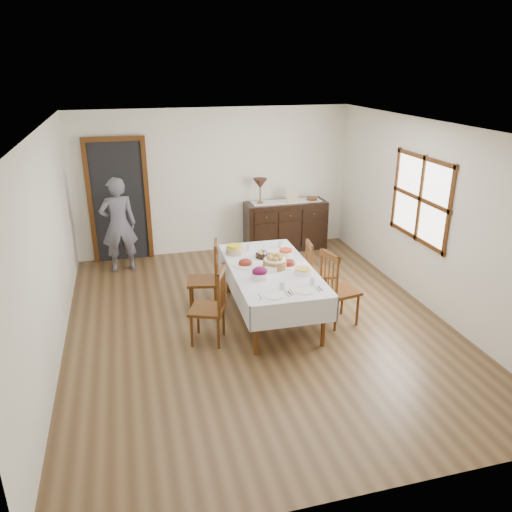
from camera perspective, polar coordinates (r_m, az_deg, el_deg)
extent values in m
plane|color=brown|center=(6.84, 0.22, -7.74)|extent=(6.00, 6.00, 0.00)
cube|color=white|center=(6.02, 0.25, 14.45)|extent=(5.00, 6.00, 0.02)
cube|color=white|center=(9.13, -4.73, 8.45)|extent=(5.00, 0.02, 2.60)
cube|color=white|center=(3.76, 12.48, -11.64)|extent=(5.00, 0.02, 2.60)
cube|color=white|center=(6.18, -22.74, 0.54)|extent=(0.02, 6.00, 2.60)
cube|color=white|center=(7.34, 19.48, 4.09)|extent=(0.02, 6.00, 2.60)
cube|color=white|center=(7.52, 18.35, 6.22)|extent=(0.02, 1.30, 1.10)
cube|color=#4F2A0F|center=(7.51, 18.26, 6.21)|extent=(0.03, 1.46, 1.26)
cube|color=black|center=(9.02, -15.37, 5.96)|extent=(0.90, 0.06, 2.10)
cube|color=#4F2A0F|center=(9.00, -15.37, 5.93)|extent=(1.04, 0.08, 2.18)
cube|color=silver|center=(6.73, 1.73, -1.48)|extent=(1.09, 2.12, 0.04)
cylinder|color=#4F2A0F|center=(6.01, -0.01, -8.43)|extent=(0.06, 0.06, 0.67)
cylinder|color=#4F2A0F|center=(6.24, 7.73, -7.43)|extent=(0.06, 0.06, 0.67)
cylinder|color=#4F2A0F|center=(7.60, -3.22, -1.83)|extent=(0.06, 0.06, 0.67)
cylinder|color=#4F2A0F|center=(7.78, 3.00, -1.25)|extent=(0.06, 0.06, 0.67)
cube|color=silver|center=(6.67, -2.72, -3.03)|extent=(0.07, 2.14, 0.32)
cube|color=silver|center=(6.93, 5.98, -2.16)|extent=(0.07, 2.14, 0.32)
cube|color=silver|center=(5.87, 4.44, -6.65)|extent=(1.09, 0.04, 0.32)
cube|color=silver|center=(7.73, -0.34, 0.48)|extent=(1.09, 0.04, 0.32)
cube|color=#4F2A0F|center=(6.27, -5.59, -6.10)|extent=(0.54, 0.54, 0.04)
cylinder|color=#4F2A0F|center=(6.56, -6.64, -7.13)|extent=(0.04, 0.04, 0.42)
cylinder|color=#4F2A0F|center=(6.27, -7.37, -8.56)|extent=(0.04, 0.04, 0.42)
cylinder|color=#4F2A0F|center=(6.49, -3.74, -7.34)|extent=(0.04, 0.04, 0.42)
cylinder|color=#4F2A0F|center=(6.20, -4.33, -8.81)|extent=(0.04, 0.04, 0.42)
cylinder|color=#4F2A0F|center=(6.27, -3.65, -3.23)|extent=(0.04, 0.04, 0.55)
cylinder|color=#4F2A0F|center=(5.95, -4.29, -4.63)|extent=(0.04, 0.04, 0.55)
cube|color=#4F2A0F|center=(6.01, -4.02, -1.87)|extent=(0.19, 0.38, 0.08)
cylinder|color=#4F2A0F|center=(6.20, -3.80, -3.73)|extent=(0.02, 0.02, 0.45)
cylinder|color=#4F2A0F|center=(6.12, -3.96, -4.08)|extent=(0.02, 0.02, 0.45)
cylinder|color=#4F2A0F|center=(6.04, -4.12, -4.44)|extent=(0.02, 0.02, 0.45)
cube|color=#4F2A0F|center=(7.04, -6.08, -2.86)|extent=(0.50, 0.50, 0.04)
cylinder|color=#4F2A0F|center=(7.30, -7.31, -4.03)|extent=(0.04, 0.04, 0.43)
cylinder|color=#4F2A0F|center=(6.99, -7.47, -5.22)|extent=(0.04, 0.04, 0.43)
cylinder|color=#4F2A0F|center=(7.28, -4.61, -3.98)|extent=(0.04, 0.04, 0.43)
cylinder|color=#4F2A0F|center=(6.98, -4.65, -5.17)|extent=(0.04, 0.04, 0.43)
cylinder|color=#4F2A0F|center=(7.09, -4.57, -0.15)|extent=(0.04, 0.04, 0.56)
cylinder|color=#4F2A0F|center=(6.75, -4.61, -1.27)|extent=(0.04, 0.04, 0.56)
cube|color=#4F2A0F|center=(6.83, -4.65, 1.19)|extent=(0.12, 0.40, 0.08)
cylinder|color=#4F2A0F|center=(7.01, -4.58, -0.57)|extent=(0.02, 0.02, 0.46)
cylinder|color=#4F2A0F|center=(6.93, -4.59, -0.85)|extent=(0.02, 0.02, 0.46)
cylinder|color=#4F2A0F|center=(6.84, -4.60, -1.13)|extent=(0.02, 0.02, 0.46)
cube|color=#4F2A0F|center=(6.76, 9.58, -3.97)|extent=(0.51, 0.51, 0.04)
cylinder|color=#4F2A0F|center=(6.84, 11.52, -6.08)|extent=(0.04, 0.04, 0.45)
cylinder|color=#4F2A0F|center=(7.09, 9.82, -4.93)|extent=(0.04, 0.04, 0.45)
cylinder|color=#4F2A0F|center=(6.65, 9.08, -6.74)|extent=(0.04, 0.04, 0.45)
cylinder|color=#4F2A0F|center=(6.90, 7.42, -5.53)|extent=(0.04, 0.04, 0.45)
cylinder|color=#4F2A0F|center=(6.40, 9.25, -2.60)|extent=(0.04, 0.04, 0.58)
cylinder|color=#4F2A0F|center=(6.68, 7.44, -1.45)|extent=(0.04, 0.04, 0.58)
cube|color=#4F2A0F|center=(6.44, 8.44, 0.02)|extent=(0.12, 0.41, 0.08)
cylinder|color=#4F2A0F|center=(6.48, 8.77, -2.47)|extent=(0.02, 0.02, 0.48)
cylinder|color=#4F2A0F|center=(6.55, 8.31, -2.18)|extent=(0.02, 0.02, 0.48)
cylinder|color=#4F2A0F|center=(6.62, 7.87, -1.89)|extent=(0.02, 0.02, 0.48)
cube|color=#4F2A0F|center=(7.43, 7.28, -2.00)|extent=(0.42, 0.42, 0.04)
cylinder|color=#4F2A0F|center=(7.42, 8.64, -3.88)|extent=(0.03, 0.03, 0.38)
cylinder|color=#4F2A0F|center=(7.69, 8.01, -2.94)|extent=(0.03, 0.03, 0.38)
cylinder|color=#4F2A0F|center=(7.35, 6.36, -4.04)|extent=(0.03, 0.03, 0.38)
cylinder|color=#4F2A0F|center=(7.61, 5.81, -3.08)|extent=(0.03, 0.03, 0.38)
cylinder|color=#4F2A0F|center=(7.15, 6.39, -0.74)|extent=(0.04, 0.04, 0.50)
cylinder|color=#4F2A0F|center=(7.44, 5.80, 0.17)|extent=(0.04, 0.04, 0.50)
cube|color=#4F2A0F|center=(7.22, 6.15, 1.30)|extent=(0.08, 0.36, 0.07)
cylinder|color=#4F2A0F|center=(7.23, 6.23, -0.64)|extent=(0.02, 0.02, 0.41)
cylinder|color=#4F2A0F|center=(7.30, 6.08, -0.41)|extent=(0.02, 0.02, 0.41)
cylinder|color=#4F2A0F|center=(7.37, 5.93, -0.18)|extent=(0.02, 0.02, 0.41)
cube|color=black|center=(9.40, 3.37, 3.50)|extent=(1.51, 0.50, 0.91)
cube|color=black|center=(8.95, 1.15, 4.44)|extent=(0.42, 0.02, 0.18)
sphere|color=brown|center=(8.93, 1.19, 4.41)|extent=(0.03, 0.03, 0.03)
cube|color=black|center=(9.08, 3.92, 4.65)|extent=(0.42, 0.02, 0.18)
sphere|color=brown|center=(9.06, 3.96, 4.61)|extent=(0.03, 0.03, 0.03)
cube|color=black|center=(9.23, 6.60, 4.83)|extent=(0.42, 0.02, 0.18)
sphere|color=brown|center=(9.21, 6.65, 4.80)|extent=(0.03, 0.03, 0.03)
imported|color=#5C5B68|center=(8.55, -15.47, 3.77)|extent=(0.58, 0.41, 1.72)
cylinder|color=brown|center=(6.70, 2.16, -0.91)|extent=(0.32, 0.32, 0.11)
cylinder|color=white|center=(6.67, 2.17, -0.40)|extent=(0.29, 0.29, 0.02)
sphere|color=#B07F37|center=(6.68, 2.83, -0.09)|extent=(0.08, 0.08, 0.08)
sphere|color=#B07F37|center=(6.73, 2.42, 0.07)|extent=(0.08, 0.08, 0.08)
sphere|color=#B07F37|center=(6.73, 1.83, 0.07)|extent=(0.08, 0.08, 0.08)
sphere|color=#B07F37|center=(6.67, 1.49, -0.11)|extent=(0.08, 0.08, 0.08)
sphere|color=#B07F37|center=(6.61, 1.66, -0.32)|extent=(0.08, 0.08, 0.08)
sphere|color=#B07F37|center=(6.59, 2.22, -0.41)|extent=(0.08, 0.08, 0.08)
sphere|color=#B07F37|center=(6.62, 2.74, -0.31)|extent=(0.08, 0.08, 0.08)
cylinder|color=black|center=(7.06, 0.85, 0.06)|extent=(0.23, 0.23, 0.05)
ellipsoid|color=pink|center=(7.06, 1.35, 0.49)|extent=(0.05, 0.05, 0.06)
ellipsoid|color=#7CBCFF|center=(7.09, 1.11, 0.60)|extent=(0.05, 0.05, 0.06)
ellipsoid|color=#92C665|center=(7.10, 0.72, 0.62)|extent=(0.05, 0.05, 0.06)
ellipsoid|color=#DEB955|center=(7.07, 0.41, 0.53)|extent=(0.05, 0.05, 0.06)
ellipsoid|color=#C394DC|center=(7.03, 0.36, 0.40)|extent=(0.05, 0.05, 0.06)
ellipsoid|color=#F4EA59|center=(6.99, 0.60, 0.28)|extent=(0.05, 0.05, 0.06)
ellipsoid|color=pink|center=(6.99, 1.00, 0.27)|extent=(0.05, 0.05, 0.06)
ellipsoid|color=#7CBCFF|center=(7.01, 1.31, 0.35)|extent=(0.05, 0.05, 0.06)
cylinder|color=white|center=(6.79, -1.23, -1.01)|extent=(0.33, 0.33, 0.01)
ellipsoid|color=maroon|center=(6.78, -1.23, -0.78)|extent=(0.19, 0.16, 0.11)
cylinder|color=white|center=(6.78, 3.76, -1.07)|extent=(0.33, 0.33, 0.02)
ellipsoid|color=maroon|center=(6.77, 3.77, -0.83)|extent=(0.19, 0.16, 0.11)
cylinder|color=white|center=(6.37, 0.42, -2.27)|extent=(0.22, 0.22, 0.08)
ellipsoid|color=#590636|center=(6.34, 0.43, -1.77)|extent=(0.20, 0.17, 0.11)
cylinder|color=white|center=(7.14, 3.42, 0.31)|extent=(0.22, 0.22, 0.06)
cylinder|color=red|center=(7.13, 3.43, 0.65)|extent=(0.18, 0.18, 0.03)
cylinder|color=tan|center=(7.19, -2.49, 0.61)|extent=(0.24, 0.24, 0.10)
cylinder|color=gold|center=(7.16, -2.50, 1.11)|extent=(0.20, 0.20, 0.04)
cylinder|color=white|center=(6.55, 5.35, -1.80)|extent=(0.23, 0.23, 0.05)
cylinder|color=#F0BC49|center=(6.53, 5.37, -1.49)|extent=(0.20, 0.20, 0.02)
cube|color=white|center=(6.57, 1.71, -1.53)|extent=(0.14, 0.09, 0.07)
cylinder|color=white|center=(5.93, 2.04, -4.49)|extent=(0.25, 0.25, 0.01)
cube|color=white|center=(5.89, 0.45, -4.70)|extent=(0.08, 0.12, 0.01)
cube|color=silver|center=(5.88, 0.45, -4.65)|extent=(0.02, 0.16, 0.01)
cube|color=silver|center=(5.97, 3.51, -4.34)|extent=(0.02, 0.18, 0.01)
cube|color=silver|center=(5.98, 3.88, -4.29)|extent=(0.02, 0.14, 0.01)
cylinder|color=white|center=(6.08, 2.99, -3.36)|extent=(0.07, 0.07, 0.10)
cylinder|color=white|center=(6.07, 5.60, -3.91)|extent=(0.25, 0.25, 0.01)
cube|color=white|center=(6.02, 4.08, -4.13)|extent=(0.08, 0.12, 0.01)
cube|color=silver|center=(6.02, 4.08, -4.07)|extent=(0.02, 0.16, 0.01)
cube|color=silver|center=(6.13, 7.01, -3.77)|extent=(0.02, 0.18, 0.01)
cube|color=silver|center=(6.14, 7.36, -3.72)|extent=(0.02, 0.14, 0.01)
cylinder|color=white|center=(6.23, 6.44, -2.82)|extent=(0.07, 0.07, 0.10)
cylinder|color=white|center=(7.31, -0.81, 1.05)|extent=(0.07, 0.07, 0.10)
cylinder|color=white|center=(7.45, 2.84, 1.42)|extent=(0.07, 0.07, 0.11)
cube|color=white|center=(9.29, 3.49, 6.24)|extent=(1.30, 0.35, 0.01)
cylinder|color=brown|center=(9.15, 0.47, 6.11)|extent=(0.12, 0.12, 0.03)
cylinder|color=brown|center=(9.11, 0.48, 6.96)|extent=(0.02, 0.02, 0.25)
cone|color=#442820|center=(9.06, 0.48, 8.28)|extent=(0.26, 0.26, 0.18)
cube|color=#CABC8F|center=(9.18, 4.21, 6.91)|extent=(0.22, 0.08, 0.28)
cylinder|color=#4F2A0F|center=(9.41, 6.41, 6.51)|extent=(0.20, 0.20, 0.06)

